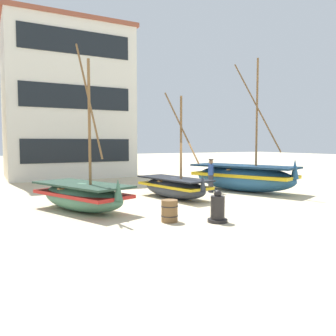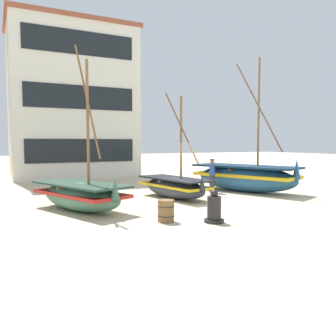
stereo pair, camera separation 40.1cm
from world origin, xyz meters
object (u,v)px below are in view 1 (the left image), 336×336
Objects in this scene: fishing_boat_centre_large at (244,177)px; harbor_building_main at (68,102)px; fishing_boat_near_left at (82,195)px; fishing_boat_far_right at (174,187)px; fisherman_by_hull at (211,176)px; capstan_winch at (218,209)px; wooden_barrel at (170,211)px.

fishing_boat_centre_large is 14.76m from harbor_building_main.
fishing_boat_near_left is 0.91× the size of fishing_boat_centre_large.
fishing_boat_far_right is 2.65m from fisherman_by_hull.
fishing_boat_far_right is at bearing 77.22° from capstan_winch.
fishing_boat_far_right is 4.90m from capstan_winch.
capstan_winch is 1.47× the size of wooden_barrel.
fisherman_by_hull is at bearing 56.84° from capstan_winch.
harbor_building_main reaches higher than fisherman_by_hull.
fishing_boat_near_left is at bearing 131.02° from capstan_winch.
fishing_boat_centre_large reaches higher than fisherman_by_hull.
fisherman_by_hull is at bearing 44.09° from wooden_barrel.
wooden_barrel is (-4.93, -4.78, -0.48)m from fisherman_by_hull.
fisherman_by_hull is (2.53, 0.75, 0.31)m from fishing_boat_far_right.
wooden_barrel is at bearing -147.13° from fishing_boat_centre_large.
fishing_boat_far_right is at bearing 12.35° from fishing_boat_near_left.
fishing_boat_near_left reaches higher than wooden_barrel.
harbor_building_main is (-0.85, 17.57, 5.11)m from capstan_winch.
fishing_boat_near_left is 3.59× the size of fisherman_by_hull.
fishing_boat_centre_large is at bearing -15.50° from fisherman_by_hull.
fisherman_by_hull is 1.64× the size of capstan_winch.
fishing_boat_centre_large is at bearing 43.43° from capstan_winch.
fishing_boat_far_right is at bearing 59.16° from wooden_barrel.
fishing_boat_centre_large is 3.95× the size of fisherman_by_hull.
wooden_barrel is at bearing -56.96° from fishing_boat_near_left.
capstan_winch is at bearing -48.98° from fishing_boat_near_left.
fishing_boat_centre_large reaches higher than fishing_boat_near_left.
fisherman_by_hull reaches higher than capstan_winch.
fishing_boat_far_right reaches higher than capstan_winch.
fisherman_by_hull is (-1.72, 0.48, 0.08)m from fishing_boat_centre_large.
capstan_winch is at bearing -123.16° from fisherman_by_hull.
fishing_boat_near_left is 0.55× the size of harbor_building_main.
wooden_barrel is (-6.66, -4.30, -0.40)m from fishing_boat_centre_large.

